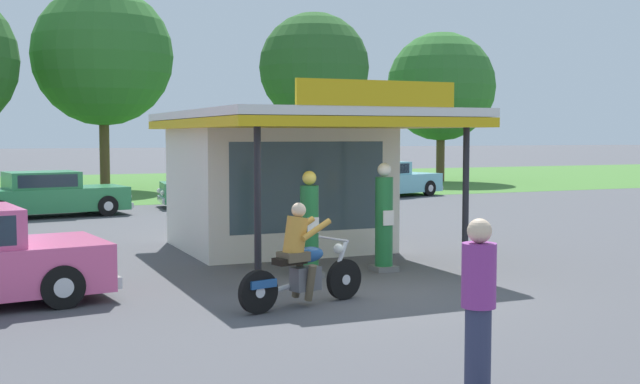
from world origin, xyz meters
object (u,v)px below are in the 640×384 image
Objects in this scene: gas_pump_offside at (384,221)px; bystander_chatting_near_pumps at (478,303)px; motorcycle_with_rider at (301,264)px; parked_car_back_row_right at (47,196)px; parked_car_back_row_centre_right at (384,180)px; gas_pump_nearside at (309,228)px; parked_car_second_row_spare at (237,188)px.

bystander_chatting_near_pumps is (-2.59, -6.90, -0.00)m from gas_pump_offside.
motorcycle_with_rider is 0.42× the size of parked_car_back_row_right.
parked_car_back_row_centre_right is at bearing 62.16° from gas_pump_offside.
motorcycle_with_rider is 1.25× the size of bystander_chatting_near_pumps.
gas_pump_nearside is at bearing 64.63° from motorcycle_with_rider.
parked_car_back_row_right is at bearing -167.55° from parked_car_back_row_centre_right.
motorcycle_with_rider is (-2.64, -2.33, -0.29)m from gas_pump_offside.
gas_pump_nearside reaches higher than parked_car_back_row_centre_right.
gas_pump_offside is 0.37× the size of parked_car_back_row_centre_right.
parked_car_back_row_centre_right is 0.97× the size of parked_car_second_row_spare.
parked_car_second_row_spare is at bearing 75.75° from motorcycle_with_rider.
parked_car_back_row_centre_right is 3.11× the size of bystander_chatting_near_pumps.
motorcycle_with_rider is 21.72m from parked_car_back_row_centre_right.
parked_car_back_row_centre_right is (8.59, 16.26, -0.26)m from gas_pump_offside.
gas_pump_nearside is at bearing -121.90° from parked_car_back_row_centre_right.
gas_pump_offside reaches higher than motorcycle_with_rider.
parked_car_second_row_spare is (4.28, 16.85, -0.01)m from motorcycle_with_rider.
parked_car_back_row_centre_right reaches higher than parked_car_second_row_spare.
parked_car_back_row_right is 20.30m from bystander_chatting_near_pumps.
parked_car_back_row_centre_right is 13.98m from parked_car_back_row_right.
gas_pump_offside is at bearing -69.07° from parked_car_back_row_right.
motorcycle_with_rider reaches higher than parked_car_back_row_right.
parked_car_second_row_spare is at bearing 78.83° from bystander_chatting_near_pumps.
gas_pump_nearside is 19.16m from parked_car_back_row_centre_right.
motorcycle_with_rider is 15.77m from parked_car_back_row_right.
gas_pump_offside is 0.36× the size of parked_car_second_row_spare.
gas_pump_nearside is at bearing -75.07° from parked_car_back_row_right.
motorcycle_with_rider is at bearing -81.15° from parked_car_back_row_right.
gas_pump_nearside is 1.54m from gas_pump_offside.
gas_pump_nearside is 14.86m from parked_car_second_row_spare.
motorcycle_with_rider is 0.40× the size of parked_car_back_row_centre_right.
motorcycle_with_rider reaches higher than parked_car_back_row_centre_right.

